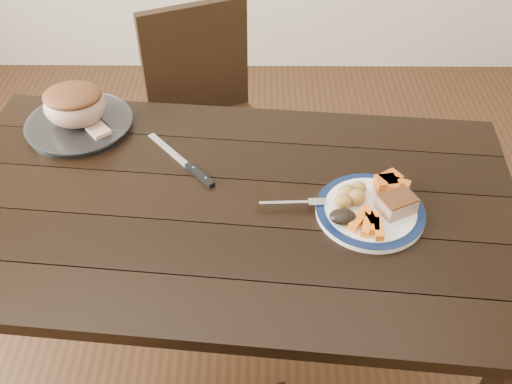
{
  "coord_description": "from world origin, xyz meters",
  "views": [
    {
      "loc": [
        0.09,
        -1.13,
        1.83
      ],
      "look_at": [
        0.08,
        -0.02,
        0.8
      ],
      "focal_mm": 40.0,
      "sensor_mm": 36.0,
      "label": 1
    }
  ],
  "objects_px": {
    "dining_table": "(228,224)",
    "carving_knife": "(192,168)",
    "roast_joint": "(75,106)",
    "dinner_plate": "(370,211)",
    "serving_platter": "(80,125)",
    "chair_far": "(208,114)",
    "fork": "(297,203)",
    "pork_slice": "(396,204)"
  },
  "relations": [
    {
      "from": "fork",
      "to": "pork_slice",
      "type": "bearing_deg",
      "value": -8.02
    },
    {
      "from": "pork_slice",
      "to": "dinner_plate",
      "type": "bearing_deg",
      "value": 175.24
    },
    {
      "from": "roast_joint",
      "to": "fork",
      "type": "bearing_deg",
      "value": -28.42
    },
    {
      "from": "chair_far",
      "to": "fork",
      "type": "relative_size",
      "value": 5.22
    },
    {
      "from": "pork_slice",
      "to": "roast_joint",
      "type": "xyz_separation_m",
      "value": [
        -0.93,
        0.39,
        0.04
      ]
    },
    {
      "from": "dinner_plate",
      "to": "roast_joint",
      "type": "bearing_deg",
      "value": 156.08
    },
    {
      "from": "dinner_plate",
      "to": "carving_knife",
      "type": "relative_size",
      "value": 1.13
    },
    {
      "from": "dinner_plate",
      "to": "chair_far",
      "type": "bearing_deg",
      "value": 122.71
    },
    {
      "from": "dining_table",
      "to": "carving_knife",
      "type": "distance_m",
      "value": 0.19
    },
    {
      "from": "dining_table",
      "to": "chair_far",
      "type": "relative_size",
      "value": 1.8
    },
    {
      "from": "chair_far",
      "to": "dinner_plate",
      "type": "height_order",
      "value": "chair_far"
    },
    {
      "from": "chair_far",
      "to": "fork",
      "type": "xyz_separation_m",
      "value": [
        0.31,
        -0.76,
        0.25
      ]
    },
    {
      "from": "roast_joint",
      "to": "dining_table",
      "type": "bearing_deg",
      "value": -34.87
    },
    {
      "from": "roast_joint",
      "to": "carving_knife",
      "type": "distance_m",
      "value": 0.43
    },
    {
      "from": "serving_platter",
      "to": "pork_slice",
      "type": "bearing_deg",
      "value": -22.72
    },
    {
      "from": "dining_table",
      "to": "chair_far",
      "type": "distance_m",
      "value": 0.75
    },
    {
      "from": "chair_far",
      "to": "serving_platter",
      "type": "relative_size",
      "value": 2.85
    },
    {
      "from": "dinner_plate",
      "to": "serving_platter",
      "type": "bearing_deg",
      "value": 156.08
    },
    {
      "from": "dinner_plate",
      "to": "pork_slice",
      "type": "distance_m",
      "value": 0.07
    },
    {
      "from": "dinner_plate",
      "to": "carving_knife",
      "type": "bearing_deg",
      "value": 160.33
    },
    {
      "from": "pork_slice",
      "to": "roast_joint",
      "type": "height_order",
      "value": "roast_joint"
    },
    {
      "from": "dining_table",
      "to": "fork",
      "type": "relative_size",
      "value": 9.41
    },
    {
      "from": "serving_platter",
      "to": "fork",
      "type": "bearing_deg",
      "value": -28.42
    },
    {
      "from": "dining_table",
      "to": "fork",
      "type": "bearing_deg",
      "value": -8.45
    },
    {
      "from": "dinner_plate",
      "to": "dining_table",
      "type": "bearing_deg",
      "value": 172.82
    },
    {
      "from": "dinner_plate",
      "to": "roast_joint",
      "type": "height_order",
      "value": "roast_joint"
    },
    {
      "from": "dining_table",
      "to": "chair_far",
      "type": "height_order",
      "value": "chair_far"
    },
    {
      "from": "roast_joint",
      "to": "carving_knife",
      "type": "height_order",
      "value": "roast_joint"
    },
    {
      "from": "pork_slice",
      "to": "roast_joint",
      "type": "bearing_deg",
      "value": 157.28
    },
    {
      "from": "fork",
      "to": "carving_knife",
      "type": "distance_m",
      "value": 0.34
    },
    {
      "from": "chair_far",
      "to": "carving_knife",
      "type": "relative_size",
      "value": 3.63
    },
    {
      "from": "pork_slice",
      "to": "serving_platter",
      "type": "bearing_deg",
      "value": 157.28
    },
    {
      "from": "dining_table",
      "to": "carving_knife",
      "type": "bearing_deg",
      "value": 130.28
    },
    {
      "from": "dining_table",
      "to": "serving_platter",
      "type": "bearing_deg",
      "value": 145.13
    },
    {
      "from": "chair_far",
      "to": "pork_slice",
      "type": "relative_size",
      "value": 10.46
    },
    {
      "from": "pork_slice",
      "to": "carving_knife",
      "type": "distance_m",
      "value": 0.59
    },
    {
      "from": "roast_joint",
      "to": "dinner_plate",
      "type": "bearing_deg",
      "value": -23.92
    },
    {
      "from": "serving_platter",
      "to": "pork_slice",
      "type": "xyz_separation_m",
      "value": [
        0.93,
        -0.39,
        0.03
      ]
    },
    {
      "from": "serving_platter",
      "to": "chair_far",
      "type": "bearing_deg",
      "value": 47.06
    },
    {
      "from": "dining_table",
      "to": "pork_slice",
      "type": "bearing_deg",
      "value": -6.83
    },
    {
      "from": "dinner_plate",
      "to": "pork_slice",
      "type": "xyz_separation_m",
      "value": [
        0.06,
        -0.01,
        0.03
      ]
    },
    {
      "from": "dining_table",
      "to": "roast_joint",
      "type": "xyz_separation_m",
      "value": [
        -0.48,
        0.34,
        0.17
      ]
    }
  ]
}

